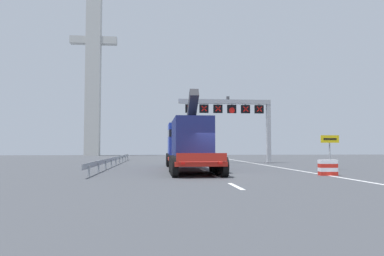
# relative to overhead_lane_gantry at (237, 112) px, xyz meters

# --- Properties ---
(ground) EXTENTS (112.00, 112.00, 0.00)m
(ground) POSITION_rel_overhead_lane_gantry_xyz_m (-4.55, -15.45, -5.24)
(ground) COLOR #424449
(lane_markings) EXTENTS (0.20, 62.54, 0.01)m
(lane_markings) POSITION_rel_overhead_lane_gantry_xyz_m (-4.87, 8.52, -5.24)
(lane_markings) COLOR silver
(lane_markings) RESTS_ON ground
(edge_line_right) EXTENTS (0.20, 63.00, 0.01)m
(edge_line_right) POSITION_rel_overhead_lane_gantry_xyz_m (1.65, -3.45, -5.24)
(edge_line_right) COLOR silver
(edge_line_right) RESTS_ON ground
(overhead_lane_gantry) EXTENTS (9.82, 0.90, 6.85)m
(overhead_lane_gantry) POSITION_rel_overhead_lane_gantry_xyz_m (0.00, 0.00, 0.00)
(overhead_lane_gantry) COLOR #9EA0A5
(overhead_lane_gantry) RESTS_ON ground
(heavy_haul_truck_red) EXTENTS (3.05, 14.07, 5.30)m
(heavy_haul_truck_red) POSITION_rel_overhead_lane_gantry_xyz_m (-5.86, -9.44, -3.26)
(heavy_haul_truck_red) COLOR red
(heavy_haul_truck_red) RESTS_ON ground
(exit_sign_yellow) EXTENTS (1.36, 0.15, 2.49)m
(exit_sign_yellow) POSITION_rel_overhead_lane_gantry_xyz_m (4.30, -11.33, -3.37)
(exit_sign_yellow) COLOR #9EA0A5
(exit_sign_yellow) RESTS_ON ground
(crash_barrier_striped) EXTENTS (1.02, 0.55, 0.90)m
(crash_barrier_striped) POSITION_rel_overhead_lane_gantry_xyz_m (1.68, -16.25, -4.79)
(crash_barrier_striped) COLOR red
(crash_barrier_striped) RESTS_ON ground
(guardrail_left) EXTENTS (0.13, 29.22, 0.76)m
(guardrail_left) POSITION_rel_overhead_lane_gantry_xyz_m (-11.93, -2.84, -4.68)
(guardrail_left) COLOR #999EA3
(guardrail_left) RESTS_ON ground
(bridge_pylon_distant) EXTENTS (9.00, 2.00, 36.50)m
(bridge_pylon_distant) POSITION_rel_overhead_lane_gantry_xyz_m (-20.70, 34.93, 13.40)
(bridge_pylon_distant) COLOR #B7B7B2
(bridge_pylon_distant) RESTS_ON ground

